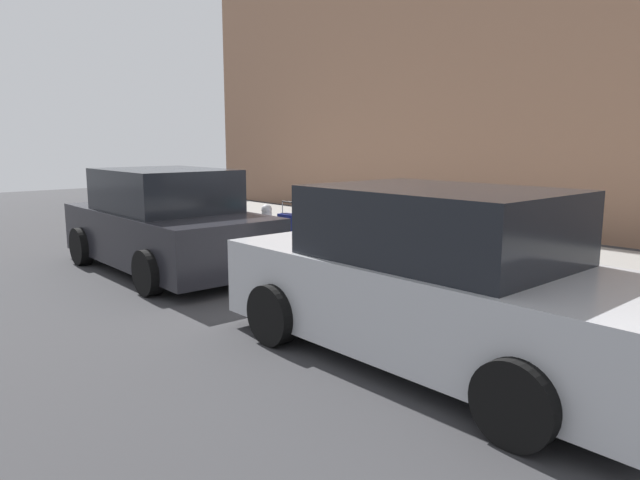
{
  "coord_description": "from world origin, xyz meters",
  "views": [
    {
      "loc": [
        -6.72,
        6.11,
        2.09
      ],
      "look_at": [
        -0.48,
        0.47,
        0.66
      ],
      "focal_mm": 32.66,
      "sensor_mm": 36.0,
      "label": 1
    }
  ],
  "objects_px": {
    "parked_car_silver_0": "(436,281)",
    "suitcase_navy_10": "(289,230)",
    "suitcase_teal_9": "(308,232)",
    "suitcase_teal_2": "(464,258)",
    "suitcase_red_5": "(388,243)",
    "bollard_post": "(242,221)",
    "suitcase_olive_8": "(322,238)",
    "parked_car_charcoal_1": "(166,223)",
    "fire_hydrant": "(267,222)",
    "suitcase_olive_1": "(491,268)",
    "suitcase_navy_3": "(442,258)",
    "suitcase_silver_4": "(413,254)",
    "suitcase_black_7": "(340,238)",
    "suitcase_maroon_6": "(364,241)",
    "suitcase_black_0": "(527,271)"
  },
  "relations": [
    {
      "from": "suitcase_olive_8",
      "to": "bollard_post",
      "type": "height_order",
      "value": "bollard_post"
    },
    {
      "from": "suitcase_navy_10",
      "to": "fire_hydrant",
      "type": "xyz_separation_m",
      "value": [
        0.7,
        -0.01,
        0.08
      ]
    },
    {
      "from": "fire_hydrant",
      "to": "suitcase_silver_4",
      "type": "bearing_deg",
      "value": 179.08
    },
    {
      "from": "suitcase_black_0",
      "to": "suitcase_navy_10",
      "type": "xyz_separation_m",
      "value": [
        4.8,
        -0.02,
        -0.03
      ]
    },
    {
      "from": "suitcase_black_7",
      "to": "suitcase_navy_10",
      "type": "xyz_separation_m",
      "value": [
        1.41,
        -0.04,
        -0.03
      ]
    },
    {
      "from": "suitcase_silver_4",
      "to": "suitcase_maroon_6",
      "type": "relative_size",
      "value": 1.2
    },
    {
      "from": "suitcase_maroon_6",
      "to": "suitcase_red_5",
      "type": "bearing_deg",
      "value": 175.34
    },
    {
      "from": "suitcase_silver_4",
      "to": "parked_car_silver_0",
      "type": "relative_size",
      "value": 0.2
    },
    {
      "from": "suitcase_teal_2",
      "to": "suitcase_navy_10",
      "type": "height_order",
      "value": "suitcase_navy_10"
    },
    {
      "from": "suitcase_red_5",
      "to": "bollard_post",
      "type": "distance_m",
      "value": 3.83
    },
    {
      "from": "parked_car_silver_0",
      "to": "suitcase_navy_10",
      "type": "bearing_deg",
      "value": -24.81
    },
    {
      "from": "suitcase_teal_2",
      "to": "parked_car_charcoal_1",
      "type": "height_order",
      "value": "parked_car_charcoal_1"
    },
    {
      "from": "suitcase_olive_8",
      "to": "suitcase_navy_10",
      "type": "bearing_deg",
      "value": -0.24
    },
    {
      "from": "suitcase_teal_2",
      "to": "bollard_post",
      "type": "xyz_separation_m",
      "value": [
        5.22,
        0.08,
        -0.02
      ]
    },
    {
      "from": "suitcase_black_0",
      "to": "parked_car_charcoal_1",
      "type": "relative_size",
      "value": 0.21
    },
    {
      "from": "suitcase_teal_9",
      "to": "suitcase_olive_8",
      "type": "bearing_deg",
      "value": 173.34
    },
    {
      "from": "suitcase_olive_8",
      "to": "parked_car_charcoal_1",
      "type": "bearing_deg",
      "value": 63.23
    },
    {
      "from": "suitcase_teal_9",
      "to": "parked_car_charcoal_1",
      "type": "height_order",
      "value": "parked_car_charcoal_1"
    },
    {
      "from": "fire_hydrant",
      "to": "bollard_post",
      "type": "distance_m",
      "value": 0.66
    },
    {
      "from": "suitcase_olive_8",
      "to": "parked_car_charcoal_1",
      "type": "xyz_separation_m",
      "value": [
        1.19,
        2.37,
        0.36
      ]
    },
    {
      "from": "suitcase_teal_9",
      "to": "suitcase_navy_10",
      "type": "xyz_separation_m",
      "value": [
        0.48,
        0.05,
        -0.02
      ]
    },
    {
      "from": "suitcase_olive_8",
      "to": "bollard_post",
      "type": "xyz_separation_m",
      "value": [
        2.28,
        0.13,
        0.08
      ]
    },
    {
      "from": "suitcase_navy_3",
      "to": "suitcase_teal_9",
      "type": "bearing_deg",
      "value": 0.11
    },
    {
      "from": "suitcase_teal_2",
      "to": "suitcase_red_5",
      "type": "distance_m",
      "value": 1.39
    },
    {
      "from": "suitcase_maroon_6",
      "to": "bollard_post",
      "type": "relative_size",
      "value": 1.06
    },
    {
      "from": "suitcase_maroon_6",
      "to": "suitcase_black_7",
      "type": "height_order",
      "value": "suitcase_black_7"
    },
    {
      "from": "suitcase_maroon_6",
      "to": "suitcase_olive_8",
      "type": "relative_size",
      "value": 1.25
    },
    {
      "from": "suitcase_red_5",
      "to": "suitcase_black_7",
      "type": "height_order",
      "value": "suitcase_red_5"
    },
    {
      "from": "suitcase_red_5",
      "to": "suitcase_teal_9",
      "type": "height_order",
      "value": "suitcase_red_5"
    },
    {
      "from": "suitcase_navy_3",
      "to": "fire_hydrant",
      "type": "bearing_deg",
      "value": 0.6
    },
    {
      "from": "suitcase_maroon_6",
      "to": "suitcase_navy_10",
      "type": "xyz_separation_m",
      "value": [
        1.94,
        -0.0,
        -0.04
      ]
    },
    {
      "from": "suitcase_navy_3",
      "to": "parked_car_charcoal_1",
      "type": "distance_m",
      "value": 4.44
    },
    {
      "from": "suitcase_red_5",
      "to": "bollard_post",
      "type": "height_order",
      "value": "suitcase_red_5"
    },
    {
      "from": "suitcase_silver_4",
      "to": "suitcase_navy_10",
      "type": "height_order",
      "value": "suitcase_silver_4"
    },
    {
      "from": "suitcase_maroon_6",
      "to": "suitcase_teal_2",
      "type": "bearing_deg",
      "value": 178.37
    },
    {
      "from": "suitcase_olive_1",
      "to": "parked_car_charcoal_1",
      "type": "relative_size",
      "value": 0.15
    },
    {
      "from": "bollard_post",
      "to": "parked_car_silver_0",
      "type": "height_order",
      "value": "parked_car_silver_0"
    },
    {
      "from": "suitcase_black_7",
      "to": "parked_car_silver_0",
      "type": "distance_m",
      "value": 4.4
    },
    {
      "from": "suitcase_navy_3",
      "to": "suitcase_silver_4",
      "type": "bearing_deg",
      "value": 12.66
    },
    {
      "from": "suitcase_teal_2",
      "to": "suitcase_red_5",
      "type": "xyz_separation_m",
      "value": [
        1.39,
        -0.01,
        0.02
      ]
    },
    {
      "from": "suitcase_teal_9",
      "to": "parked_car_silver_0",
      "type": "bearing_deg",
      "value": 152.51
    },
    {
      "from": "fire_hydrant",
      "to": "suitcase_olive_1",
      "type": "bearing_deg",
      "value": 179.25
    },
    {
      "from": "suitcase_teal_9",
      "to": "parked_car_silver_0",
      "type": "height_order",
      "value": "parked_car_silver_0"
    },
    {
      "from": "suitcase_red_5",
      "to": "suitcase_olive_1",
      "type": "bearing_deg",
      "value": 179.78
    },
    {
      "from": "suitcase_teal_9",
      "to": "suitcase_black_0",
      "type": "bearing_deg",
      "value": 179.1
    },
    {
      "from": "parked_car_charcoal_1",
      "to": "suitcase_black_7",
      "type": "bearing_deg",
      "value": -125.62
    },
    {
      "from": "suitcase_maroon_6",
      "to": "parked_car_silver_0",
      "type": "height_order",
      "value": "parked_car_silver_0"
    },
    {
      "from": "suitcase_navy_3",
      "to": "suitcase_red_5",
      "type": "bearing_deg",
      "value": 6.13
    },
    {
      "from": "suitcase_olive_1",
      "to": "parked_car_charcoal_1",
      "type": "xyz_separation_m",
      "value": [
        4.57,
        2.32,
        0.34
      ]
    },
    {
      "from": "fire_hydrant",
      "to": "suitcase_teal_9",
      "type": "bearing_deg",
      "value": -178.16
    }
  ]
}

